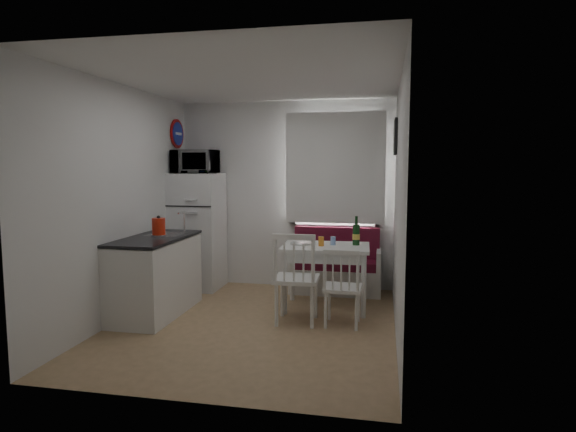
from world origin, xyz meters
name	(u,v)px	position (x,y,z in m)	size (l,w,h in m)	color
floor	(253,324)	(0.00, 0.00, 0.00)	(3.00, 3.50, 0.02)	#9F8055
ceiling	(251,78)	(0.00, 0.00, 2.60)	(3.00, 3.50, 0.02)	white
wall_back	(286,195)	(0.00, 1.75, 1.30)	(3.00, 0.02, 2.60)	white
wall_front	(186,225)	(0.00, -1.75, 1.30)	(3.00, 0.02, 2.60)	white
wall_left	(122,203)	(-1.50, 0.00, 1.30)	(0.02, 3.50, 2.60)	white
wall_right	(398,207)	(1.50, 0.00, 1.30)	(0.02, 3.50, 2.60)	white
window	(335,172)	(0.70, 1.72, 1.62)	(1.22, 0.06, 1.47)	white
curtain	(335,168)	(0.70, 1.65, 1.68)	(1.35, 0.02, 1.50)	white
kitchen_counter	(156,275)	(-1.20, 0.16, 0.46)	(0.62, 1.32, 1.16)	white
wall_sign	(178,134)	(-1.47, 1.45, 2.15)	(0.40, 0.40, 0.03)	#1B2EA5
picture_frame	(395,137)	(1.48, 1.10, 2.05)	(0.04, 0.52, 0.42)	black
bench	(335,271)	(0.74, 1.51, 0.29)	(1.22, 0.47, 0.87)	white
dining_table	(326,253)	(0.69, 0.74, 0.68)	(1.05, 0.75, 0.77)	white
chair_left	(295,269)	(0.44, 0.07, 0.62)	(0.48, 0.46, 0.54)	white
chair_right	(342,279)	(0.94, 0.09, 0.52)	(0.40, 0.39, 0.45)	white
fridge	(198,231)	(-1.18, 1.40, 0.80)	(0.64, 0.64, 1.60)	white
microwave	(195,162)	(-1.18, 1.35, 1.76)	(0.58, 0.39, 0.32)	white
kettle	(159,227)	(-1.15, 0.16, 1.02)	(0.18, 0.18, 0.24)	red
wine_bottle	(356,231)	(1.04, 0.84, 0.94)	(0.09, 0.09, 0.35)	#143F19
drinking_glass_orange	(321,241)	(0.64, 0.69, 0.82)	(0.07, 0.07, 0.11)	orange
drinking_glass_blue	(333,241)	(0.77, 0.79, 0.82)	(0.06, 0.06, 0.10)	#8BADEC
plate	(301,244)	(0.39, 0.76, 0.78)	(0.26, 0.26, 0.02)	white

